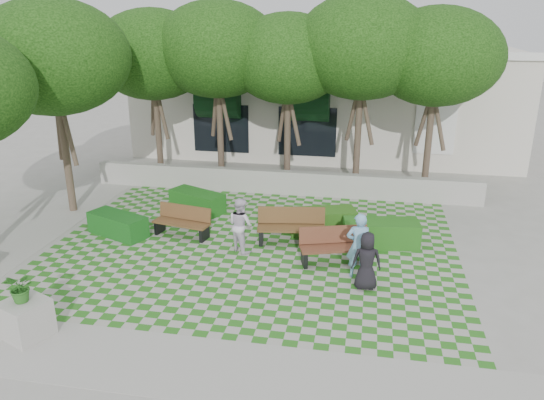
% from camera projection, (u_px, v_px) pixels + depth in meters
% --- Properties ---
extents(ground, '(90.00, 90.00, 0.00)m').
position_uv_depth(ground, '(245.00, 263.00, 14.95)').
color(ground, gray).
rests_on(ground, ground).
extents(lawn, '(12.00, 12.00, 0.00)m').
position_uv_depth(lawn, '(253.00, 248.00, 15.88)').
color(lawn, '#2B721E').
rests_on(lawn, ground).
extents(sidewalk_south, '(16.00, 2.00, 0.01)m').
position_uv_depth(sidewalk_south, '(191.00, 366.00, 10.60)').
color(sidewalk_south, '#9E9B93').
rests_on(sidewalk_south, ground).
extents(sidewalk_west, '(2.00, 12.00, 0.01)m').
position_uv_depth(sidewalk_west, '(35.00, 231.00, 17.11)').
color(sidewalk_west, '#9E9B93').
rests_on(sidewalk_west, ground).
extents(retaining_wall, '(15.00, 0.36, 0.90)m').
position_uv_depth(retaining_wall, '(281.00, 182.00, 20.54)').
color(retaining_wall, '#9E9B93').
rests_on(retaining_wall, ground).
extents(bench_east, '(2.05, 1.20, 1.02)m').
position_uv_depth(bench_east, '(334.00, 246.00, 14.83)').
color(bench_east, '#582F1E').
rests_on(bench_east, ground).
extents(bench_mid, '(2.13, 0.97, 1.08)m').
position_uv_depth(bench_mid, '(291.00, 227.00, 16.12)').
color(bench_mid, '#54381C').
rests_on(bench_mid, ground).
extents(bench_west, '(1.90, 0.95, 0.95)m').
position_uv_depth(bench_west, '(183.00, 222.00, 16.64)').
color(bench_west, brown).
rests_on(bench_west, ground).
extents(hedge_east, '(2.33, 1.19, 0.78)m').
position_uv_depth(hedge_east, '(381.00, 233.00, 15.97)').
color(hedge_east, '#1C5316').
rests_on(hedge_east, ground).
extents(hedge_midright, '(2.27, 1.45, 0.74)m').
position_uv_depth(hedge_midright, '(322.00, 221.00, 16.98)').
color(hedge_midright, '#235115').
rests_on(hedge_midright, ground).
extents(hedge_midleft, '(2.17, 1.58, 0.71)m').
position_uv_depth(hedge_midleft, '(197.00, 201.00, 18.77)').
color(hedge_midleft, '#165215').
rests_on(hedge_midleft, ground).
extents(hedge_west, '(2.13, 1.48, 0.69)m').
position_uv_depth(hedge_west, '(118.00, 225.00, 16.72)').
color(hedge_west, '#144D18').
rests_on(hedge_west, ground).
extents(planter_front, '(1.12, 1.12, 1.52)m').
position_uv_depth(planter_front, '(25.00, 311.00, 11.40)').
color(planter_front, '#9E9B93').
rests_on(planter_front, ground).
extents(person_blue, '(0.71, 0.52, 1.81)m').
position_uv_depth(person_blue, '(359.00, 246.00, 13.91)').
color(person_blue, '#76ADD8').
rests_on(person_blue, ground).
extents(person_dark, '(0.79, 0.55, 1.53)m').
position_uv_depth(person_dark, '(367.00, 261.00, 13.35)').
color(person_dark, black).
rests_on(person_dark, ground).
extents(person_white, '(1.01, 0.97, 1.63)m').
position_uv_depth(person_white, '(240.00, 225.00, 15.49)').
color(person_white, silver).
rests_on(person_white, ground).
extents(tree_row, '(17.70, 13.40, 7.41)m').
position_uv_depth(tree_row, '(230.00, 56.00, 19.04)').
color(tree_row, '#47382B').
rests_on(tree_row, ground).
extents(building, '(18.00, 8.92, 5.15)m').
position_uv_depth(building, '(325.00, 98.00, 26.98)').
color(building, beige).
rests_on(building, ground).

